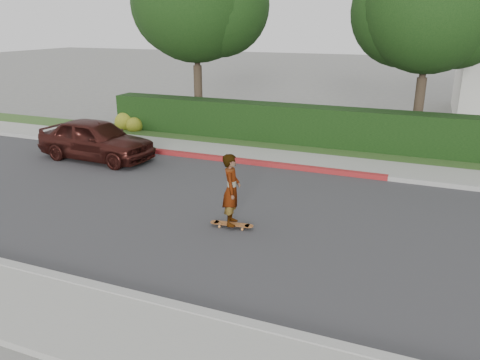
{
  "coord_description": "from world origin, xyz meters",
  "views": [
    {
      "loc": [
        1.89,
        -9.73,
        4.48
      ],
      "look_at": [
        -1.98,
        -0.25,
        1.0
      ],
      "focal_mm": 35.0,
      "sensor_mm": 36.0,
      "label": 1
    }
  ],
  "objects": [
    {
      "name": "ground",
      "position": [
        0.0,
        0.0,
        0.0
      ],
      "size": [
        120.0,
        120.0,
        0.0
      ],
      "primitive_type": "plane",
      "color": "slate",
      "rests_on": "ground"
    },
    {
      "name": "road",
      "position": [
        0.0,
        0.0,
        0.01
      ],
      "size": [
        60.0,
        8.0,
        0.01
      ],
      "primitive_type": "cube",
      "color": "#2D2D30",
      "rests_on": "ground"
    },
    {
      "name": "curb_near",
      "position": [
        0.0,
        -4.1,
        0.07
      ],
      "size": [
        60.0,
        0.2,
        0.15
      ],
      "primitive_type": "cube",
      "color": "#9E9E99",
      "rests_on": "ground"
    },
    {
      "name": "curb_far",
      "position": [
        0.0,
        4.1,
        0.07
      ],
      "size": [
        60.0,
        0.2,
        0.15
      ],
      "primitive_type": "cube",
      "color": "#9E9E99",
      "rests_on": "ground"
    },
    {
      "name": "curb_red_section",
      "position": [
        -5.0,
        4.1,
        0.08
      ],
      "size": [
        12.0,
        0.21,
        0.15
      ],
      "primitive_type": "cube",
      "color": "maroon",
      "rests_on": "ground"
    },
    {
      "name": "sidewalk_far",
      "position": [
        0.0,
        5.0,
        0.06
      ],
      "size": [
        60.0,
        1.6,
        0.12
      ],
      "primitive_type": "cube",
      "color": "gray",
      "rests_on": "ground"
    },
    {
      "name": "planting_strip",
      "position": [
        0.0,
        6.6,
        0.05
      ],
      "size": [
        60.0,
        1.6,
        0.1
      ],
      "primitive_type": "cube",
      "color": "#2D4C1E",
      "rests_on": "ground"
    },
    {
      "name": "hedge",
      "position": [
        -3.0,
        7.2,
        0.75
      ],
      "size": [
        15.0,
        1.0,
        1.5
      ],
      "primitive_type": "cube",
      "color": "black",
      "rests_on": "ground"
    },
    {
      "name": "flowering_shrub",
      "position": [
        -10.01,
        6.74,
        0.33
      ],
      "size": [
        1.4,
        1.0,
        0.9
      ],
      "color": "#2D4C19",
      "rests_on": "ground"
    },
    {
      "name": "tree_left",
      "position": [
        -7.51,
        8.69,
        5.26
      ],
      "size": [
        5.99,
        5.21,
        8.0
      ],
      "color": "#33261C",
      "rests_on": "ground"
    },
    {
      "name": "tree_center",
      "position": [
        1.49,
        9.19,
        4.9
      ],
      "size": [
        5.66,
        4.84,
        7.44
      ],
      "color": "#33261C",
      "rests_on": "ground"
    },
    {
      "name": "skateboard",
      "position": [
        -1.98,
        -0.75,
        0.09
      ],
      "size": [
        1.03,
        0.32,
        0.09
      ],
      "rotation": [
        0.0,
        0.0,
        0.12
      ],
      "color": "orange",
      "rests_on": "ground"
    },
    {
      "name": "skateboarder",
      "position": [
        -1.98,
        -0.75,
        0.93
      ],
      "size": [
        0.54,
        0.69,
        1.65
      ],
      "primitive_type": "imported",
      "rotation": [
        0.0,
        0.0,
        1.85
      ],
      "color": "white",
      "rests_on": "skateboard"
    },
    {
      "name": "car_maroon",
      "position": [
        -8.43,
        2.68,
        0.7
      ],
      "size": [
        4.19,
        1.86,
        1.4
      ],
      "primitive_type": "imported",
      "rotation": [
        0.0,
        0.0,
        1.52
      ],
      "color": "#3C1713",
      "rests_on": "ground"
    }
  ]
}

